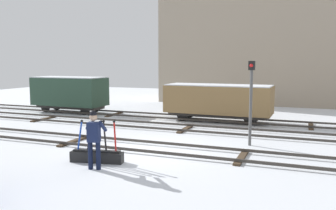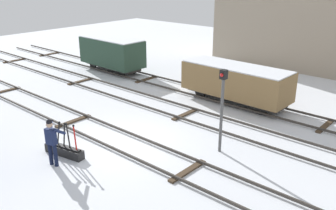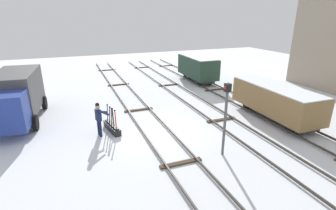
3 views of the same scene
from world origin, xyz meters
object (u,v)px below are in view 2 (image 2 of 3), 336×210
Objects in this scene: rail_worker at (52,139)px; signal_post at (222,102)px; switch_lever_frame at (64,149)px; freight_car_back_track at (112,52)px; freight_car_mid_siding at (236,81)px.

rail_worker is 0.55× the size of signal_post.
freight_car_back_track is at bearing 119.45° from switch_lever_frame.
switch_lever_frame is 0.31× the size of freight_car_mid_siding.
freight_car_back_track reaches higher than switch_lever_frame.
rail_worker is at bearing -129.06° from signal_post.
signal_post is (4.43, 4.34, 1.86)m from switch_lever_frame.
freight_car_back_track is (-12.76, 5.33, -0.74)m from signal_post.
signal_post is 0.57× the size of freight_car_mid_siding.
signal_post is at bearing -62.80° from freight_car_mid_siding.
freight_car_mid_siding reaches higher than switch_lever_frame.
signal_post is at bearing 33.05° from switch_lever_frame.
rail_worker is at bearing -48.72° from freight_car_back_track.
switch_lever_frame is at bearing 106.48° from rail_worker.
switch_lever_frame is at bearing -135.62° from signal_post.
rail_worker is 0.37× the size of freight_car_back_track.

